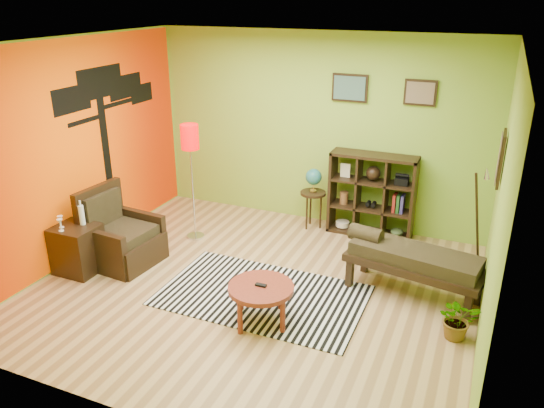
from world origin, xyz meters
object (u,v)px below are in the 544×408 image
at_px(side_cabinet, 77,249).
at_px(potted_plant, 458,323).
at_px(bench, 411,259).
at_px(floor_lamp, 190,147).
at_px(globe_table, 313,184).
at_px(coffee_table, 261,291).
at_px(armchair, 120,240).
at_px(cube_shelf, 373,195).

relative_size(side_cabinet, potted_plant, 2.07).
relative_size(bench, potted_plant, 3.62).
height_order(side_cabinet, floor_lamp, floor_lamp).
relative_size(globe_table, bench, 0.56).
bearing_deg(coffee_table, armchair, 166.64).
bearing_deg(globe_table, bench, -39.59).
bearing_deg(side_cabinet, bench, 15.24).
xyz_separation_m(coffee_table, floor_lamp, (-1.72, 1.53, 0.96)).
height_order(floor_lamp, potted_plant, floor_lamp).
bearing_deg(floor_lamp, coffee_table, -41.71).
bearing_deg(side_cabinet, cube_shelf, 38.88).
xyz_separation_m(globe_table, bench, (1.64, -1.35, -0.23)).
bearing_deg(bench, globe_table, 140.41).
xyz_separation_m(coffee_table, potted_plant, (1.95, 0.50, -0.19)).
distance_m(globe_table, bench, 2.14).
height_order(globe_table, potted_plant, globe_table).
height_order(armchair, cube_shelf, cube_shelf).
bearing_deg(potted_plant, coffee_table, -165.54).
relative_size(globe_table, potted_plant, 2.04).
relative_size(side_cabinet, globe_table, 1.02).
bearing_deg(side_cabinet, armchair, 53.30).
bearing_deg(coffee_table, bench, 40.94).
xyz_separation_m(globe_table, potted_plant, (2.24, -2.02, -0.52)).
xyz_separation_m(globe_table, cube_shelf, (0.85, 0.10, -0.09)).
bearing_deg(globe_table, cube_shelf, 6.44).
height_order(coffee_table, side_cabinet, side_cabinet).
bearing_deg(cube_shelf, floor_lamp, -154.61).
relative_size(globe_table, cube_shelf, 0.76).
distance_m(armchair, floor_lamp, 1.53).
height_order(globe_table, bench, globe_table).
bearing_deg(coffee_table, floor_lamp, 138.29).
distance_m(floor_lamp, globe_table, 1.85).
relative_size(armchair, floor_lamp, 0.60).
xyz_separation_m(floor_lamp, globe_table, (1.43, 0.99, -0.64)).
height_order(floor_lamp, cube_shelf, floor_lamp).
xyz_separation_m(armchair, globe_table, (1.94, 1.99, 0.39)).
relative_size(floor_lamp, potted_plant, 3.68).
relative_size(coffee_table, armchair, 0.70).
xyz_separation_m(floor_lamp, cube_shelf, (2.28, 1.08, -0.73)).
relative_size(coffee_table, floor_lamp, 0.42).
bearing_deg(floor_lamp, armchair, -117.14).
distance_m(side_cabinet, potted_plant, 4.52).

